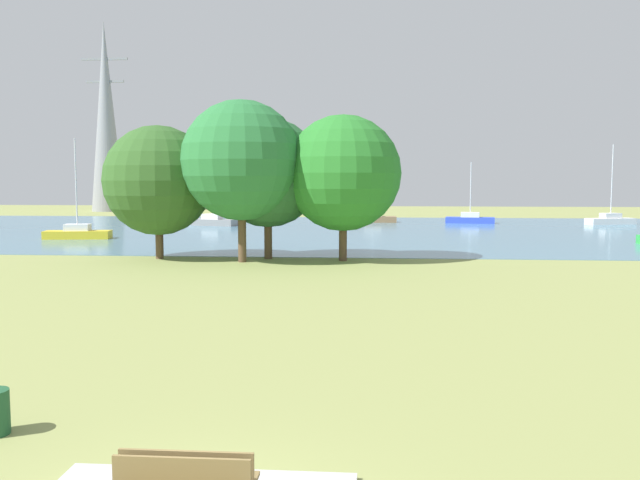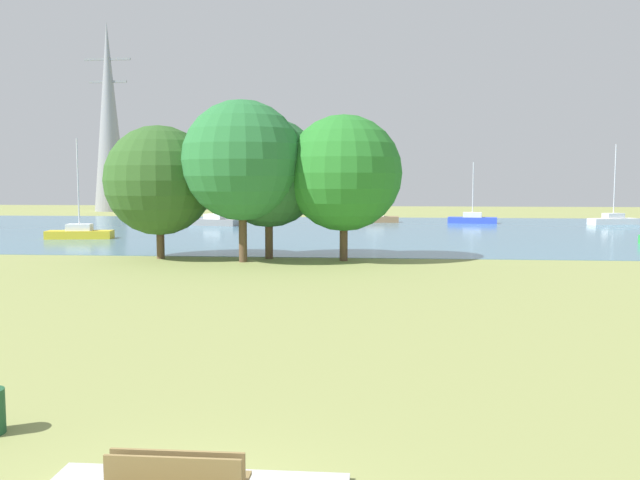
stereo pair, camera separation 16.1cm
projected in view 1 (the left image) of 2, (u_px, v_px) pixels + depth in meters
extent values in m
plane|color=#8C9351|center=(321.00, 279.00, 30.64)|extent=(160.00, 160.00, 0.00)
cube|color=brown|center=(191.00, 478.00, 9.08)|extent=(1.80, 0.48, 0.05)
cube|color=brown|center=(186.00, 467.00, 8.84)|extent=(1.80, 0.05, 0.44)
cube|color=brown|center=(181.00, 474.00, 8.63)|extent=(1.80, 0.05, 0.44)
cube|color=teal|center=(347.00, 231.00, 58.44)|extent=(140.00, 40.00, 0.02)
cube|color=brown|center=(373.00, 219.00, 69.42)|extent=(4.82, 1.55, 0.60)
cube|color=white|center=(373.00, 214.00, 69.37)|extent=(1.81, 1.12, 0.50)
cylinder|color=silver|center=(373.00, 186.00, 69.10)|extent=(0.10, 0.10, 6.27)
cube|color=white|center=(610.00, 221.00, 66.35)|extent=(5.03, 2.87, 0.60)
cube|color=white|center=(611.00, 216.00, 66.30)|extent=(2.05, 1.59, 0.50)
cylinder|color=silver|center=(612.00, 181.00, 65.99)|extent=(0.10, 0.10, 7.18)
cube|color=yellow|center=(78.00, 235.00, 50.61)|extent=(4.97, 2.19, 0.60)
cube|color=white|center=(77.00, 227.00, 50.56)|extent=(1.94, 1.35, 0.50)
cylinder|color=silver|center=(76.00, 185.00, 50.28)|extent=(0.10, 0.10, 6.85)
cube|color=gray|center=(212.00, 222.00, 64.82)|extent=(5.03, 2.76, 0.60)
cube|color=white|center=(212.00, 217.00, 64.77)|extent=(2.03, 1.55, 0.50)
cylinder|color=silver|center=(212.00, 193.00, 64.56)|extent=(0.10, 0.10, 4.96)
cube|color=blue|center=(470.00, 220.00, 68.07)|extent=(4.99, 2.29, 0.60)
cube|color=white|center=(470.00, 215.00, 68.02)|extent=(1.96, 1.39, 0.50)
cylinder|color=silver|center=(471.00, 190.00, 67.79)|extent=(0.10, 0.10, 5.50)
cylinder|color=brown|center=(159.00, 239.00, 38.16)|extent=(0.44, 0.44, 2.26)
sphere|color=#305B25|center=(158.00, 180.00, 37.86)|extent=(6.14, 6.14, 6.14)
cylinder|color=brown|center=(242.00, 232.00, 36.59)|extent=(0.44, 0.44, 3.22)
sphere|color=#297238|center=(241.00, 160.00, 36.24)|extent=(6.46, 6.46, 6.46)
cylinder|color=brown|center=(268.00, 235.00, 38.10)|extent=(0.44, 0.44, 2.70)
sphere|color=#265A30|center=(268.00, 173.00, 37.78)|extent=(6.11, 6.11, 6.11)
cylinder|color=brown|center=(343.00, 237.00, 37.16)|extent=(0.44, 0.44, 2.59)
sphere|color=#29792A|center=(343.00, 173.00, 36.84)|extent=(6.33, 6.33, 6.33)
cone|color=gray|center=(106.00, 117.00, 92.16)|extent=(4.40, 4.40, 25.72)
cube|color=gray|center=(104.00, 59.00, 91.45)|extent=(6.40, 0.30, 0.30)
cube|color=gray|center=(105.00, 82.00, 91.73)|extent=(5.20, 0.30, 0.30)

